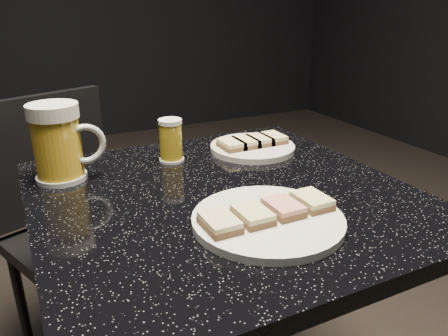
{
  "coord_description": "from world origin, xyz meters",
  "views": [
    {
      "loc": [
        -0.34,
        -0.69,
        1.1
      ],
      "look_at": [
        0.0,
        0.0,
        0.8
      ],
      "focal_mm": 35.0,
      "sensor_mm": 36.0,
      "label": 1
    }
  ],
  "objects_px": {
    "plate_large": "(268,220)",
    "table": "(224,296)",
    "plate_small": "(252,148)",
    "beer_tumbler": "(171,141)",
    "beer_mug": "(59,142)",
    "chair": "(75,222)"
  },
  "relations": [
    {
      "from": "plate_large",
      "to": "table",
      "type": "height_order",
      "value": "plate_large"
    },
    {
      "from": "plate_large",
      "to": "table",
      "type": "xyz_separation_m",
      "value": [
        -0.01,
        0.15,
        -0.25
      ]
    },
    {
      "from": "plate_small",
      "to": "beer_tumbler",
      "type": "xyz_separation_m",
      "value": [
        -0.2,
        0.02,
        0.04
      ]
    },
    {
      "from": "plate_small",
      "to": "beer_mug",
      "type": "xyz_separation_m",
      "value": [
        -0.44,
        0.02,
        0.07
      ]
    },
    {
      "from": "beer_tumbler",
      "to": "chair",
      "type": "distance_m",
      "value": 0.47
    },
    {
      "from": "plate_small",
      "to": "beer_mug",
      "type": "relative_size",
      "value": 1.31
    },
    {
      "from": "plate_large",
      "to": "chair",
      "type": "bearing_deg",
      "value": 109.88
    },
    {
      "from": "plate_small",
      "to": "chair",
      "type": "relative_size",
      "value": 0.24
    },
    {
      "from": "beer_mug",
      "to": "chair",
      "type": "height_order",
      "value": "beer_mug"
    },
    {
      "from": "beer_mug",
      "to": "table",
      "type": "bearing_deg",
      "value": -37.84
    },
    {
      "from": "plate_small",
      "to": "beer_tumbler",
      "type": "bearing_deg",
      "value": 174.73
    },
    {
      "from": "plate_large",
      "to": "beer_mug",
      "type": "height_order",
      "value": "beer_mug"
    },
    {
      "from": "table",
      "to": "beer_mug",
      "type": "distance_m",
      "value": 0.47
    },
    {
      "from": "plate_large",
      "to": "beer_tumbler",
      "type": "bearing_deg",
      "value": 95.86
    },
    {
      "from": "plate_small",
      "to": "table",
      "type": "bearing_deg",
      "value": -132.24
    },
    {
      "from": "plate_large",
      "to": "beer_tumbler",
      "type": "height_order",
      "value": "beer_tumbler"
    },
    {
      "from": "beer_tumbler",
      "to": "beer_mug",
      "type": "bearing_deg",
      "value": -179.14
    },
    {
      "from": "plate_small",
      "to": "table",
      "type": "height_order",
      "value": "plate_small"
    },
    {
      "from": "plate_large",
      "to": "chair",
      "type": "height_order",
      "value": "chair"
    },
    {
      "from": "table",
      "to": "beer_mug",
      "type": "xyz_separation_m",
      "value": [
        -0.27,
        0.21,
        0.32
      ]
    },
    {
      "from": "plate_large",
      "to": "plate_small",
      "type": "relative_size",
      "value": 1.22
    },
    {
      "from": "plate_small",
      "to": "beer_tumbler",
      "type": "height_order",
      "value": "beer_tumbler"
    }
  ]
}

